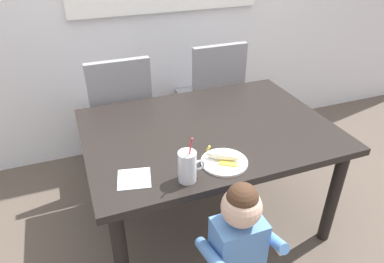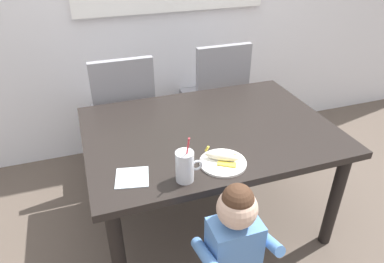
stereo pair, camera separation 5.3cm
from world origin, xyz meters
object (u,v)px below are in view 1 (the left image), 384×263
at_px(dining_chair_left, 120,111).
at_px(toddler_standing, 238,242).
at_px(milk_cup, 188,168).
at_px(paper_napkin, 134,179).
at_px(snack_plate, 224,162).
at_px(dining_chair_right, 212,92).
at_px(peeled_banana, 224,156).
at_px(dining_table, 208,140).

height_order(dining_chair_left, toddler_standing, dining_chair_left).
distance_m(dining_chair_left, milk_cup, 1.12).
relative_size(dining_chair_left, paper_napkin, 6.40).
distance_m(toddler_standing, milk_cup, 0.39).
relative_size(toddler_standing, snack_plate, 3.64).
distance_m(dining_chair_right, snack_plate, 1.19).
relative_size(milk_cup, peeled_banana, 1.48).
xyz_separation_m(dining_table, toddler_standing, (-0.14, -0.67, -0.09)).
xyz_separation_m(snack_plate, paper_napkin, (-0.44, 0.04, -0.00)).
distance_m(dining_table, peeled_banana, 0.35).
bearing_deg(peeled_banana, snack_plate, -100.13).
height_order(toddler_standing, peeled_banana, toddler_standing).
xyz_separation_m(peeled_banana, paper_napkin, (-0.44, 0.02, -0.03)).
xyz_separation_m(dining_table, paper_napkin, (-0.50, -0.31, 0.09)).
bearing_deg(toddler_standing, dining_table, 77.93).
bearing_deg(dining_table, peeled_banana, -100.70).
bearing_deg(snack_plate, dining_table, 79.32).
bearing_deg(toddler_standing, dining_chair_right, 70.57).
bearing_deg(dining_chair_right, peeled_banana, 68.75).
relative_size(dining_chair_right, peeled_banana, 5.74).
relative_size(dining_chair_left, peeled_banana, 5.74).
height_order(peeled_banana, paper_napkin, peeled_banana).
xyz_separation_m(dining_table, dining_chair_right, (0.36, 0.75, -0.07)).
relative_size(toddler_standing, paper_napkin, 5.59).
height_order(dining_table, paper_napkin, paper_napkin).
distance_m(dining_chair_right, toddler_standing, 1.51).
bearing_deg(snack_plate, dining_chair_right, 68.88).
bearing_deg(dining_chair_left, dining_chair_right, -175.58).
bearing_deg(paper_napkin, dining_chair_left, 83.74).
relative_size(milk_cup, snack_plate, 1.08).
distance_m(dining_table, toddler_standing, 0.69).
relative_size(dining_table, dining_chair_left, 1.47).
bearing_deg(toddler_standing, peeled_banana, 76.61).
bearing_deg(milk_cup, dining_chair_right, 61.16).
height_order(snack_plate, paper_napkin, snack_plate).
bearing_deg(milk_cup, dining_chair_left, 96.13).
bearing_deg(peeled_banana, dining_chair_left, 107.95).
bearing_deg(paper_napkin, snack_plate, -4.58).
bearing_deg(dining_table, snack_plate, -100.68).
distance_m(toddler_standing, paper_napkin, 0.54).
bearing_deg(dining_chair_right, dining_chair_left, 4.42).
height_order(milk_cup, peeled_banana, milk_cup).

